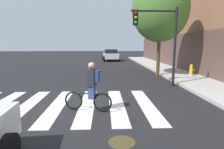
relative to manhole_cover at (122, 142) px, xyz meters
name	(u,v)px	position (x,y,z in m)	size (l,w,h in m)	color
ground_plane	(70,105)	(-1.72, 2.73, 0.00)	(120.00, 120.00, 0.00)	black
crosswalk_stripes	(57,105)	(-2.18, 2.73, 0.00)	(7.29, 4.12, 0.01)	silver
manhole_cover	(122,142)	(0.00, 0.00, 0.00)	(0.64, 0.64, 0.01)	#473D1E
sedan_mid	(111,55)	(0.52, 22.49, 0.83)	(2.44, 4.80, 1.62)	silver
cyclist	(91,87)	(-0.85, 2.11, 0.84)	(1.67, 0.49, 1.69)	black
traffic_light_near	(160,33)	(2.57, 5.84, 2.86)	(2.47, 0.28, 4.20)	black
fire_hydrant	(191,70)	(5.63, 8.39, 0.53)	(0.33, 0.22, 0.78)	gold
street_tree_near	(160,9)	(3.45, 8.95, 4.64)	(3.86, 3.86, 6.87)	#4C3823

